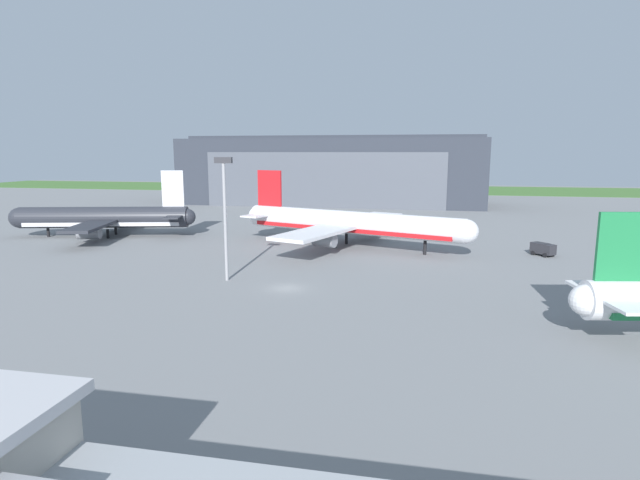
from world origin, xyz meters
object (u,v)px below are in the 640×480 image
object	(u,v)px
maintenance_hangar	(331,171)
baggage_tug	(543,249)
airliner_far_right	(103,218)
airliner_far_left	(349,223)
apron_light_mast	(225,208)

from	to	relation	value
maintenance_hangar	baggage_tug	distance (m)	96.01
airliner_far_right	baggage_tug	bearing A→B (deg)	-2.14
airliner_far_right	airliner_far_left	bearing A→B (deg)	-1.65
airliner_far_right	apron_light_mast	size ratio (longest dim) A/B	2.21
airliner_far_left	maintenance_hangar	bearing A→B (deg)	102.64
apron_light_mast	maintenance_hangar	bearing A→B (deg)	92.62
maintenance_hangar	airliner_far_left	xyz separation A→B (m)	(17.73, -79.02, -6.56)
airliner_far_left	airliner_far_right	size ratio (longest dim) A/B	1.19
airliner_far_left	baggage_tug	xyz separation A→B (m)	(33.34, -1.70, -3.18)
airliner_far_left	apron_light_mast	bearing A→B (deg)	-114.47
baggage_tug	airliner_far_left	bearing A→B (deg)	177.09
airliner_far_right	baggage_tug	xyz separation A→B (m)	(84.90, -3.18, -2.62)
baggage_tug	apron_light_mast	size ratio (longest dim) A/B	0.25
airliner_far_right	baggage_tug	size ratio (longest dim) A/B	8.92
airliner_far_right	baggage_tug	distance (m)	85.00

